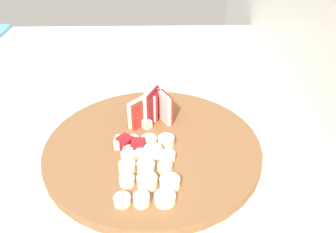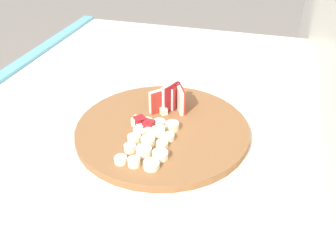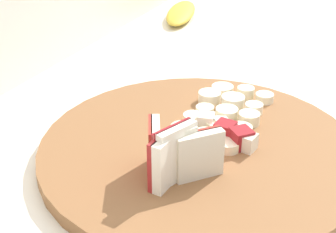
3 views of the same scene
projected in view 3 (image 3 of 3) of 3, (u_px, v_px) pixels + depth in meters
The scene contains 6 objects.
tile_backsplash at pixel (29, 188), 0.83m from camera, with size 2.40×0.04×1.47m, color silver.
cutting_board at pixel (199, 149), 0.55m from camera, with size 0.36×0.36×0.02m, color brown.
apple_wedge_fan at pixel (175, 155), 0.47m from camera, with size 0.07×0.08×0.06m.
apple_dice_pile at pixel (228, 134), 0.54m from camera, with size 0.10×0.08×0.02m.
banana_slice_rows at pixel (224, 113), 0.59m from camera, with size 0.16×0.09×0.02m.
banana_peel at pixel (181, 13), 1.02m from camera, with size 0.18×0.06×0.02m, color gold.
Camera 3 is at (-0.50, -0.07, 1.24)m, focal length 51.29 mm.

